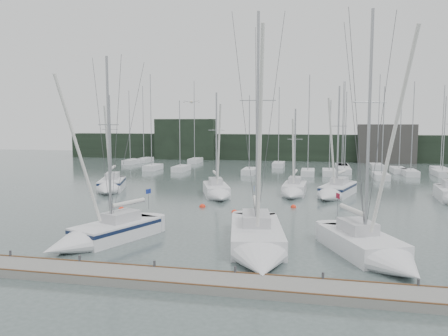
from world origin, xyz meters
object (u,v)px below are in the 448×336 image
Objects in this scene: buoy_b at (293,207)px; sailboat_mid_a at (110,186)px; sailboat_near_left at (97,236)px; sailboat_mid_d at (334,192)px; buoy_d at (234,213)px; sailboat_near_center at (258,246)px; sailboat_mid_c at (293,191)px; sailboat_near_right at (378,253)px; sailboat_mid_b at (218,192)px; buoy_a at (202,207)px; buoy_c at (121,210)px.

sailboat_mid_a is at bearing 166.50° from buoy_b.
sailboat_near_left is 1.05× the size of sailboat_mid_d.
buoy_b is (11.07, 14.16, -0.53)m from sailboat_near_left.
buoy_b is 1.00× the size of buoy_d.
buoy_d reaches higher than buoy_b.
sailboat_mid_a is 0.94× the size of sailboat_mid_d.
sailboat_mid_c is at bearing 77.25° from sailboat_near_center.
sailboat_near_center is 6.35m from sailboat_near_right.
buoy_d is (2.93, -6.68, -0.52)m from sailboat_mid_b.
sailboat_mid_b is at bearing 100.71° from sailboat_near_left.
buoy_d is at bearing 96.94° from sailboat_near_center.
sailboat_mid_a is (-8.55, 18.87, 0.05)m from sailboat_near_left.
sailboat_mid_c is 16.88× the size of buoy_a.
buoy_d is (15.00, -7.94, -0.58)m from sailboat_mid_a.
sailboat_near_left is 24.89m from sailboat_mid_d.
sailboat_near_center reaches higher than buoy_b.
sailboat_near_center is at bearing -72.84° from buoy_d.
buoy_a is at bearing 151.30° from buoy_d.
sailboat_near_left is at bearing -104.46° from buoy_a.
sailboat_mid_c reaches higher than buoy_b.
sailboat_mid_c is 18.64× the size of buoy_d.
sailboat_mid_d is (4.84, 20.18, 0.04)m from sailboat_near_center.
sailboat_mid_c is at bearing 45.13° from buoy_a.
sailboat_near_left is 22.87m from sailboat_mid_c.
sailboat_mid_b is at bearing 113.69° from buoy_d.
sailboat_mid_d is (3.95, -0.10, 0.05)m from sailboat_mid_c.
sailboat_near_left reaches higher than sailboat_mid_a.
buoy_a is at bearing -169.22° from buoy_b.
sailboat_mid_b is 21.87× the size of buoy_c.
buoy_c is (5.37, -8.73, -0.58)m from sailboat_mid_a.
sailboat_mid_a is at bearing -158.99° from sailboat_mid_d.
buoy_d is (-4.62, -3.23, 0.00)m from buoy_b.
sailboat_mid_d is (23.25, 1.22, -0.02)m from sailboat_mid_a.
sailboat_near_center is 18.80m from sailboat_mid_b.
buoy_c is at bearing -158.52° from buoy_a.
sailboat_mid_b reaches higher than buoy_b.
sailboat_near_left is at bearing -83.64° from sailboat_mid_a.
sailboat_mid_a is at bearing 119.18° from sailboat_near_right.
sailboat_mid_d is 21.01× the size of buoy_a.
sailboat_mid_d is (11.17, 2.48, 0.04)m from sailboat_mid_b.
sailboat_mid_d reaches higher than sailboat_mid_a.
sailboat_near_left is at bearing 156.26° from sailboat_near_right.
sailboat_near_center is (9.86, -0.09, -0.00)m from sailboat_near_left.
buoy_a reaches higher than buoy_c.
buoy_c is 1.00× the size of buoy_d.
sailboat_mid_a is at bearing -174.13° from sailboat_mid_c.
sailboat_near_center is at bearing 156.47° from sailboat_near_right.
sailboat_near_left reaches higher than buoy_a.
sailboat_mid_b is at bearing -23.99° from sailboat_mid_a.
sailboat_mid_d is 6.97m from buoy_b.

